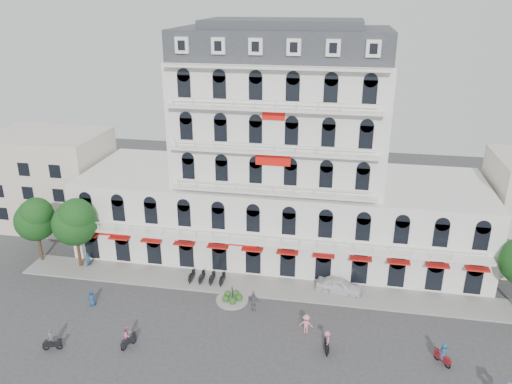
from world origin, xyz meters
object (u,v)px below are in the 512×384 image
object	(u,v)px
parked_car	(339,285)
rider_west	(52,341)
rider_southwest	(128,337)
rider_east	(443,354)
rider_center	(327,341)

from	to	relation	value
parked_car	rider_west	world-z (taller)	rider_west
rider_southwest	rider_east	world-z (taller)	rider_southwest
parked_car	rider_west	xyz separation A→B (m)	(-23.66, -13.27, 0.09)
rider_southwest	rider_east	xyz separation A→B (m)	(26.02, 2.59, -0.07)
rider_center	rider_southwest	bearing A→B (deg)	-88.05
rider_west	rider_east	distance (m)	32.48
rider_southwest	rider_east	size ratio (longest dim) A/B	1.03
rider_west	rider_center	xyz separation A→B (m)	(22.86, 3.94, 0.17)
rider_west	rider_southwest	xyz separation A→B (m)	(6.20, 1.51, 0.16)
rider_west	rider_center	bearing A→B (deg)	-5.49
parked_car	rider_west	distance (m)	27.13
parked_car	rider_southwest	xyz separation A→B (m)	(-17.45, -11.76, 0.25)
rider_southwest	rider_east	bearing A→B (deg)	-59.36
parked_car	rider_east	xyz separation A→B (m)	(8.57, -9.17, 0.18)
rider_center	parked_car	bearing A→B (deg)	168.81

